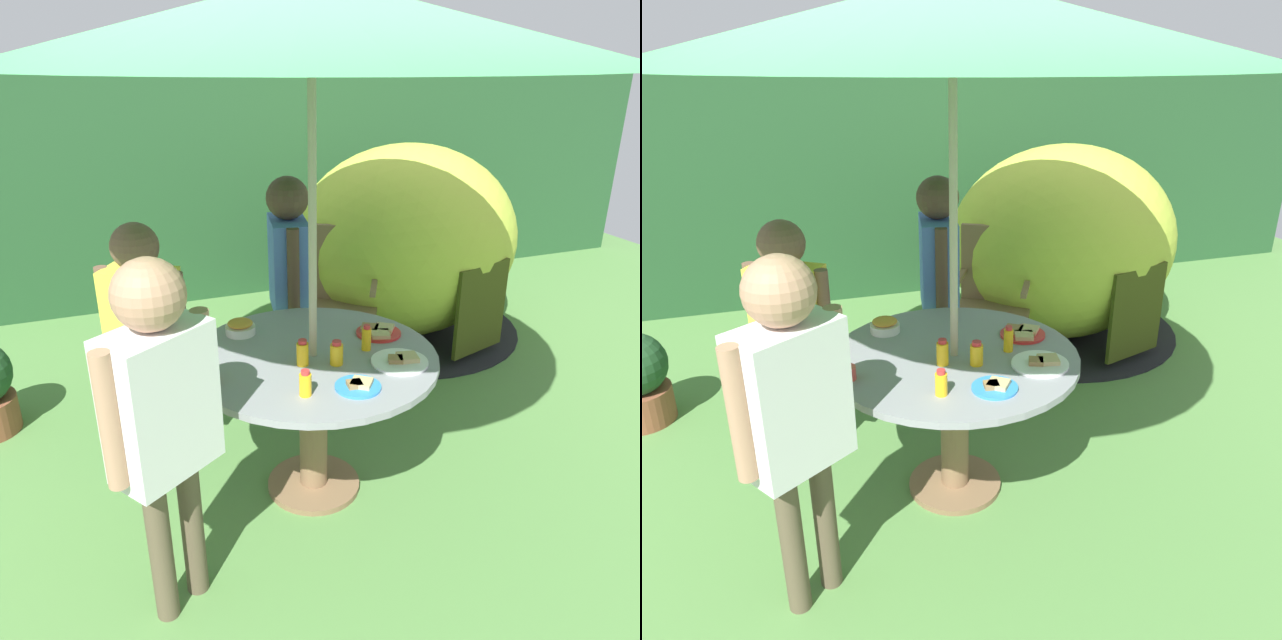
# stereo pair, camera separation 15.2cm
# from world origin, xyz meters

# --- Properties ---
(ground_plane) EXTENTS (10.00, 10.00, 0.02)m
(ground_plane) POSITION_xyz_m (0.00, 0.00, -0.01)
(ground_plane) COLOR #548442
(hedge_backdrop) EXTENTS (9.00, 0.70, 1.97)m
(hedge_backdrop) POSITION_xyz_m (0.00, 3.12, 0.98)
(hedge_backdrop) COLOR #234C28
(hedge_backdrop) RESTS_ON ground_plane
(garden_table) EXTENTS (1.15, 1.15, 0.74)m
(garden_table) POSITION_xyz_m (0.00, 0.00, 0.57)
(garden_table) COLOR brown
(garden_table) RESTS_ON ground_plane
(patio_umbrella) EXTENTS (2.48, 2.48, 2.28)m
(patio_umbrella) POSITION_xyz_m (0.00, 0.00, 2.12)
(patio_umbrella) COLOR #B7AD8C
(patio_umbrella) RESTS_ON ground_plane
(wooden_chair) EXTENTS (0.64, 0.62, 0.98)m
(wooden_chair) POSITION_xyz_m (0.62, 1.15, 0.55)
(wooden_chair) COLOR brown
(wooden_chair) RESTS_ON ground_plane
(dome_tent) EXTENTS (2.26, 2.26, 1.42)m
(dome_tent) POSITION_xyz_m (1.35, 1.62, 0.70)
(dome_tent) COLOR #B2C63F
(dome_tent) RESTS_ON ground_plane
(child_in_blue_shirt) EXTENTS (0.27, 0.47, 1.40)m
(child_in_blue_shirt) POSITION_xyz_m (0.16, 0.83, 0.90)
(child_in_blue_shirt) COLOR #3F3F47
(child_in_blue_shirt) RESTS_ON ground_plane
(child_in_yellow_shirt) EXTENTS (0.39, 0.34, 1.32)m
(child_in_yellow_shirt) POSITION_xyz_m (-0.70, 0.46, 0.84)
(child_in_yellow_shirt) COLOR navy
(child_in_yellow_shirt) RESTS_ON ground_plane
(child_in_white_shirt) EXTENTS (0.42, 0.38, 1.43)m
(child_in_white_shirt) POSITION_xyz_m (-0.73, -0.48, 0.91)
(child_in_white_shirt) COLOR brown
(child_in_white_shirt) RESTS_ON ground_plane
(snack_bowl) EXTENTS (0.15, 0.15, 0.07)m
(snack_bowl) POSITION_xyz_m (-0.25, 0.35, 0.78)
(snack_bowl) COLOR white
(snack_bowl) RESTS_ON garden_table
(plate_center_back) EXTENTS (0.19, 0.19, 0.03)m
(plate_center_back) POSITION_xyz_m (0.07, -0.35, 0.75)
(plate_center_back) COLOR #338CD8
(plate_center_back) RESTS_ON garden_table
(plate_mid_right) EXTENTS (0.22, 0.22, 0.03)m
(plate_mid_right) POSITION_xyz_m (0.38, 0.10, 0.75)
(plate_mid_right) COLOR red
(plate_mid_right) RESTS_ON garden_table
(plate_far_right) EXTENTS (0.26, 0.26, 0.03)m
(plate_far_right) POSITION_xyz_m (0.34, -0.21, 0.75)
(plate_far_right) COLOR white
(plate_far_right) RESTS_ON garden_table
(juice_bottle_near_left) EXTENTS (0.05, 0.05, 0.12)m
(juice_bottle_near_left) POSITION_xyz_m (-0.08, -0.07, 0.80)
(juice_bottle_near_left) COLOR yellow
(juice_bottle_near_left) RESTS_ON garden_table
(juice_bottle_near_right) EXTENTS (0.05, 0.05, 0.11)m
(juice_bottle_near_right) POSITION_xyz_m (-0.16, -0.33, 0.79)
(juice_bottle_near_right) COLOR yellow
(juice_bottle_near_right) RESTS_ON garden_table
(juice_bottle_far_left) EXTENTS (0.06, 0.06, 0.11)m
(juice_bottle_far_left) POSITION_xyz_m (0.07, -0.12, 0.79)
(juice_bottle_far_left) COLOR yellow
(juice_bottle_far_left) RESTS_ON garden_table
(juice_bottle_center_front) EXTENTS (0.04, 0.04, 0.13)m
(juice_bottle_center_front) POSITION_xyz_m (0.25, -0.04, 0.80)
(juice_bottle_center_front) COLOR yellow
(juice_bottle_center_front) RESTS_ON garden_table
(cup_near) EXTENTS (0.07, 0.07, 0.06)m
(cup_near) POSITION_xyz_m (-0.50, -0.09, 0.77)
(cup_near) COLOR #E04C47
(cup_near) RESTS_ON garden_table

